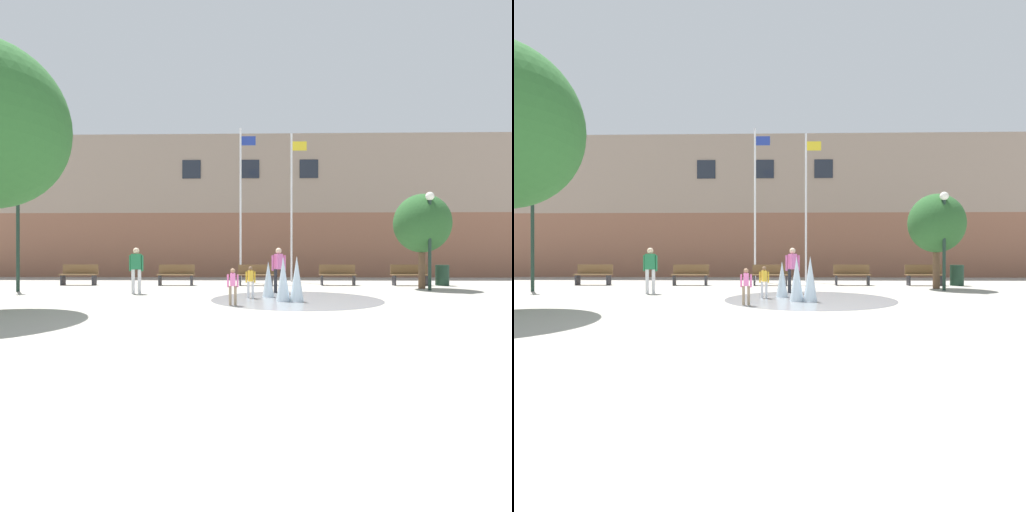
# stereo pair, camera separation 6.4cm
# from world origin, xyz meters

# --- Properties ---
(ground_plane) EXTENTS (100.00, 100.00, 0.00)m
(ground_plane) POSITION_xyz_m (0.00, 0.00, 0.00)
(ground_plane) COLOR #9E998E
(library_building) EXTENTS (36.00, 6.05, 8.57)m
(library_building) POSITION_xyz_m (0.00, 18.53, 4.29)
(library_building) COLOR brown
(library_building) RESTS_ON ground
(splash_fountain) EXTENTS (5.12, 5.12, 1.31)m
(splash_fountain) POSITION_xyz_m (1.52, 3.64, 0.47)
(splash_fountain) COLOR gray
(splash_fountain) RESTS_ON ground
(park_bench_left_of_flagpoles) EXTENTS (1.60, 0.44, 0.91)m
(park_bench_left_of_flagpoles) POSITION_xyz_m (-7.39, 9.33, 0.48)
(park_bench_left_of_flagpoles) COLOR #28282D
(park_bench_left_of_flagpoles) RESTS_ON ground
(park_bench_center) EXTENTS (1.60, 0.44, 0.91)m
(park_bench_center) POSITION_xyz_m (-3.04, 9.28, 0.48)
(park_bench_center) COLOR #28282D
(park_bench_center) RESTS_ON ground
(park_bench_under_right_flagpole) EXTENTS (1.60, 0.44, 0.91)m
(park_bench_under_right_flagpole) POSITION_xyz_m (0.49, 9.29, 0.48)
(park_bench_under_right_flagpole) COLOR #28282D
(park_bench_under_right_flagpole) RESTS_ON ground
(park_bench_near_trashcan) EXTENTS (1.60, 0.44, 0.91)m
(park_bench_near_trashcan) POSITION_xyz_m (4.08, 9.43, 0.48)
(park_bench_near_trashcan) COLOR #28282D
(park_bench_near_trashcan) RESTS_ON ground
(park_bench_far_right) EXTENTS (1.60, 0.44, 0.91)m
(park_bench_far_right) POSITION_xyz_m (7.23, 9.39, 0.48)
(park_bench_far_right) COLOR #28282D
(park_bench_far_right) RESTS_ON ground
(child_with_pink_shirt) EXTENTS (0.31, 0.24, 0.99)m
(child_with_pink_shirt) POSITION_xyz_m (0.42, 4.10, 0.58)
(child_with_pink_shirt) COLOR silver
(child_with_pink_shirt) RESTS_ON ground
(child_in_fountain) EXTENTS (0.31, 0.23, 0.99)m
(child_in_fountain) POSITION_xyz_m (0.01, 2.32, 0.58)
(child_in_fountain) COLOR #89755B
(child_in_fountain) RESTS_ON ground
(adult_near_bench) EXTENTS (0.50, 0.25, 1.59)m
(adult_near_bench) POSITION_xyz_m (-3.58, 5.46, 0.93)
(adult_near_bench) COLOR silver
(adult_near_bench) RESTS_ON ground
(teen_by_trashcan) EXTENTS (0.50, 0.39, 1.59)m
(teen_by_trashcan) POSITION_xyz_m (1.35, 5.80, 0.93)
(teen_by_trashcan) COLOR #28282D
(teen_by_trashcan) RESTS_ON ground
(flagpole_left) EXTENTS (0.80, 0.10, 7.64)m
(flagpole_left) POSITION_xyz_m (-0.30, 11.59, 4.06)
(flagpole_left) COLOR silver
(flagpole_left) RESTS_ON ground
(flagpole_right) EXTENTS (0.80, 0.10, 7.37)m
(flagpole_right) POSITION_xyz_m (2.23, 11.59, 3.92)
(flagpole_right) COLOR silver
(flagpole_right) RESTS_ON ground
(lamp_post_left_lane) EXTENTS (0.32, 0.32, 3.57)m
(lamp_post_left_lane) POSITION_xyz_m (-8.17, 6.17, 2.36)
(lamp_post_left_lane) COLOR #192D23
(lamp_post_left_lane) RESTS_ON ground
(lamp_post_right_lane) EXTENTS (0.32, 0.32, 3.71)m
(lamp_post_right_lane) POSITION_xyz_m (7.07, 6.88, 2.44)
(lamp_post_right_lane) COLOR #192D23
(lamp_post_right_lane) RESTS_ON ground
(trash_can) EXTENTS (0.56, 0.56, 0.90)m
(trash_can) POSITION_xyz_m (8.64, 9.36, 0.45)
(trash_can) COLOR #193323
(trash_can) RESTS_ON ground
(street_tree_near_building) EXTENTS (2.19, 2.19, 3.76)m
(street_tree_near_building) POSITION_xyz_m (7.12, 7.74, 2.58)
(street_tree_near_building) COLOR brown
(street_tree_near_building) RESTS_ON ground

